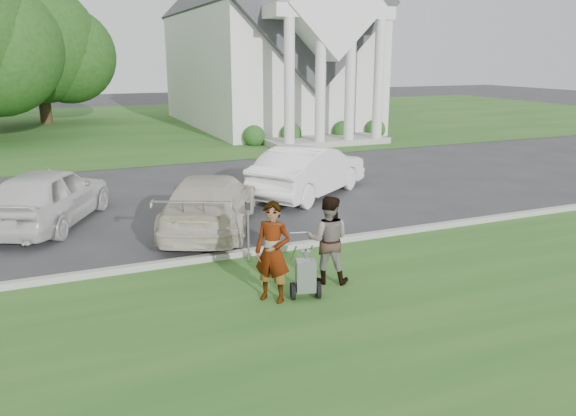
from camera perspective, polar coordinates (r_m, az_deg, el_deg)
ground at (r=12.08m, az=-3.13°, el=-5.68°), size 120.00×120.00×0.00m
grass_strip at (r=9.55m, az=3.12°, el=-11.56°), size 80.00×7.00×0.01m
church_lawn at (r=38.08m, az=-17.20°, el=8.02°), size 80.00×30.00×0.01m
curb at (r=12.55m, az=-3.99°, el=-4.53°), size 80.00×0.18×0.15m
church at (r=36.13m, az=-2.25°, el=17.76°), size 9.19×19.00×24.10m
tree_back at (r=40.64m, az=-24.01°, el=14.51°), size 9.61×7.60×8.89m
striping_cart at (r=10.26m, az=1.79°, el=-6.96°), size 0.71×1.15×1.00m
person_left at (r=9.99m, az=-1.57°, el=-4.59°), size 0.78×0.78×1.83m
person_right at (r=10.86m, az=4.07°, el=-3.29°), size 1.05×0.98×1.73m
parking_meter_near at (r=11.95m, az=-4.08°, el=-1.62°), size 0.10×0.09×1.35m
car_b at (r=15.84m, az=-23.17°, el=1.12°), size 3.65×4.97×1.57m
car_c at (r=14.30m, az=-7.90°, el=0.54°), size 3.87×5.34×1.44m
car_d at (r=17.77m, az=2.16°, el=3.82°), size 4.94×4.23×1.60m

